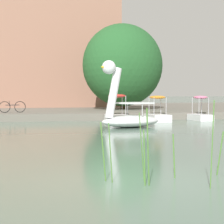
{
  "coord_description": "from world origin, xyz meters",
  "views": [
    {
      "loc": [
        -2.3,
        -8.08,
        1.72
      ],
      "look_at": [
        2.29,
        14.15,
        0.72
      ],
      "focal_mm": 69.29,
      "sensor_mm": 36.0,
      "label": 1
    }
  ],
  "objects": [
    {
      "name": "ground_plane",
      "position": [
        0.0,
        0.0,
        0.0
      ],
      "size": [
        406.23,
        406.23,
        0.0
      ],
      "primitive_type": "plane",
      "color": "#567060"
    },
    {
      "name": "pedal_boat_orange",
      "position": [
        5.64,
        16.8,
        0.45
      ],
      "size": [
        1.19,
        2.03,
        1.56
      ],
      "color": "white",
      "rests_on": "ground_plane"
    },
    {
      "name": "bicycle_parked",
      "position": [
        -2.97,
        20.4,
        0.82
      ],
      "size": [
        1.69,
        0.35,
        0.75
      ],
      "color": "black",
      "rests_on": "shore_bank_far"
    },
    {
      "name": "pedal_boat_red",
      "position": [
        3.13,
        16.76,
        0.49
      ],
      "size": [
        1.3,
        2.42,
        1.65
      ],
      "color": "white",
      "rests_on": "ground_plane"
    },
    {
      "name": "parked_van",
      "position": [
        -0.65,
        34.23,
        1.5
      ],
      "size": [
        4.92,
        1.98,
        1.93
      ],
      "color": "silver",
      "rests_on": "shore_bank_far"
    },
    {
      "name": "reed_clump_foreground",
      "position": [
        1.08,
        -0.16,
        0.59
      ],
      "size": [
        3.2,
        1.18,
        1.59
      ],
      "color": "#4C7F33",
      "rests_on": "ground_plane"
    },
    {
      "name": "apartment_block",
      "position": [
        -2.3,
        33.96,
        7.99
      ],
      "size": [
        17.29,
        10.29,
        15.08
      ],
      "primitive_type": "cube",
      "rotation": [
        0.0,
        0.0,
        0.04
      ],
      "color": "#996B56",
      "rests_on": "shore_bank_far"
    },
    {
      "name": "tree_willow_near_path",
      "position": [
        5.25,
        24.32,
        3.86
      ],
      "size": [
        8.12,
        7.68,
        6.57
      ],
      "color": "#4C3823",
      "rests_on": "shore_bank_far"
    },
    {
      "name": "shore_bank_far",
      "position": [
        0.0,
        31.66,
        0.23
      ],
      "size": [
        140.52,
        27.02,
        0.45
      ],
      "primitive_type": "cube",
      "color": "#6B665B",
      "rests_on": "ground_plane"
    },
    {
      "name": "swan_boat",
      "position": [
        2.81,
        12.86,
        0.68
      ],
      "size": [
        3.66,
        2.83,
        3.3
      ],
      "color": "white",
      "rests_on": "ground_plane"
    },
    {
      "name": "pedal_boat_pink",
      "position": [
        8.56,
        17.2,
        0.47
      ],
      "size": [
        1.09,
        1.9,
        1.55
      ],
      "color": "white",
      "rests_on": "ground_plane"
    }
  ]
}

